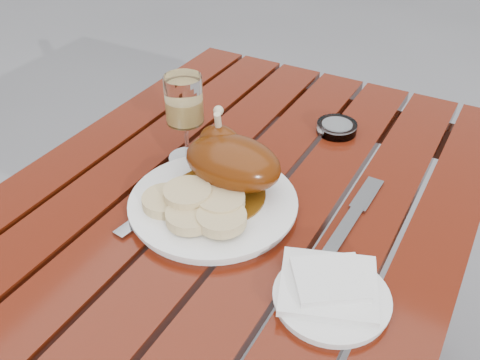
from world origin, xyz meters
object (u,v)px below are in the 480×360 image
object	(u,v)px
table	(227,341)
ashtray	(337,128)
wine_glass	(185,120)
dinner_plate	(213,204)
side_plate	(331,298)

from	to	relation	value
table	ashtray	size ratio (longest dim) A/B	14.08
table	wine_glass	bearing A→B (deg)	145.62
table	dinner_plate	bearing A→B (deg)	-138.72
ashtray	table	bearing A→B (deg)	-103.54
wine_glass	side_plate	bearing A→B (deg)	-28.39
dinner_plate	ashtray	world-z (taller)	ashtray
dinner_plate	side_plate	distance (m)	0.28
dinner_plate	wine_glass	xyz separation A→B (m)	(-0.13, 0.11, 0.08)
dinner_plate	side_plate	world-z (taller)	dinner_plate
dinner_plate	wine_glass	bearing A→B (deg)	139.16
table	side_plate	size ratio (longest dim) A/B	7.11
table	side_plate	world-z (taller)	side_plate
table	ashtray	distance (m)	0.52
dinner_plate	ashtray	size ratio (longest dim) A/B	3.45
wine_glass	ashtray	distance (m)	0.34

